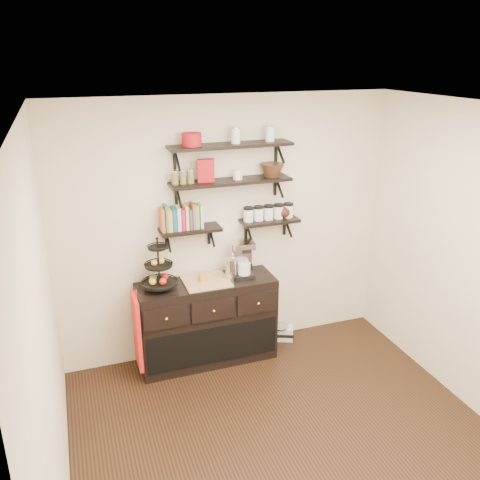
{
  "coord_description": "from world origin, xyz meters",
  "views": [
    {
      "loc": [
        -1.52,
        -2.96,
        3.07
      ],
      "look_at": [
        -0.07,
        1.15,
        1.45
      ],
      "focal_mm": 38.0,
      "sensor_mm": 36.0,
      "label": 1
    }
  ],
  "objects_px": {
    "sideboard": "(207,321)",
    "radio": "(280,332)",
    "coffee_maker": "(242,259)",
    "fruit_stand": "(159,272)"
  },
  "relations": [
    {
      "from": "sideboard",
      "to": "radio",
      "type": "bearing_deg",
      "value": 7.3
    },
    {
      "from": "sideboard",
      "to": "radio",
      "type": "relative_size",
      "value": 4.38
    },
    {
      "from": "coffee_maker",
      "to": "radio",
      "type": "xyz_separation_m",
      "value": [
        0.48,
        0.09,
        -1.0
      ]
    },
    {
      "from": "radio",
      "to": "fruit_stand",
      "type": "bearing_deg",
      "value": -152.17
    },
    {
      "from": "sideboard",
      "to": "coffee_maker",
      "type": "xyz_separation_m",
      "value": [
        0.4,
        0.03,
        0.63
      ]
    },
    {
      "from": "sideboard",
      "to": "fruit_stand",
      "type": "xyz_separation_m",
      "value": [
        -0.46,
        0.0,
        0.62
      ]
    },
    {
      "from": "coffee_maker",
      "to": "fruit_stand",
      "type": "bearing_deg",
      "value": -172.66
    },
    {
      "from": "sideboard",
      "to": "coffee_maker",
      "type": "height_order",
      "value": "coffee_maker"
    },
    {
      "from": "sideboard",
      "to": "fruit_stand",
      "type": "bearing_deg",
      "value": 179.54
    },
    {
      "from": "sideboard",
      "to": "fruit_stand",
      "type": "height_order",
      "value": "fruit_stand"
    }
  ]
}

